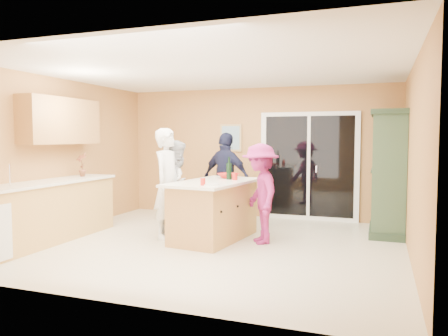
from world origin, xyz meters
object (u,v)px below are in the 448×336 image
(green_hutch, at_px, (389,175))
(woman_magenta, at_px, (261,193))
(kitchen_island, at_px, (214,212))
(woman_grey, at_px, (178,188))
(woman_navy, at_px, (226,178))
(woman_white, at_px, (168,183))

(green_hutch, height_order, woman_magenta, green_hutch)
(kitchen_island, distance_m, woman_grey, 0.78)
(green_hutch, height_order, woman_navy, green_hutch)
(kitchen_island, xyz_separation_m, woman_navy, (-0.22, 1.22, 0.42))
(woman_white, relative_size, woman_grey, 1.12)
(woman_grey, bearing_deg, green_hutch, -73.38)
(woman_white, xyz_separation_m, woman_grey, (0.03, 0.27, -0.10))
(woman_grey, bearing_deg, woman_magenta, -96.74)
(woman_grey, xyz_separation_m, woman_magenta, (1.44, -0.10, -0.02))
(kitchen_island, height_order, woman_navy, woman_navy)
(green_hutch, height_order, woman_white, green_hutch)
(woman_white, distance_m, woman_navy, 1.46)
(green_hutch, xyz_separation_m, woman_grey, (-3.28, -1.15, -0.22))
(woman_navy, distance_m, woman_magenta, 1.55)
(kitchen_island, distance_m, woman_magenta, 0.82)
(kitchen_island, relative_size, woman_navy, 1.10)
(woman_white, relative_size, woman_navy, 1.03)
(green_hutch, relative_size, woman_grey, 1.31)
(woman_navy, xyz_separation_m, woman_magenta, (0.97, -1.21, -0.09))
(kitchen_island, relative_size, woman_white, 1.06)
(green_hutch, relative_size, woman_navy, 1.20)
(kitchen_island, bearing_deg, woman_white, -160.98)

